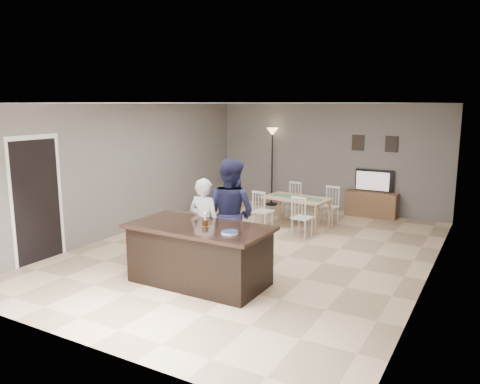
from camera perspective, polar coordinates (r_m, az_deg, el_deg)
The scene contains 14 objects.
floor at distance 8.75m, azimuth 1.80°, elevation -7.18°, with size 8.00×8.00×0.00m, color #D1AD86.
room_shell at distance 8.39m, azimuth 1.87°, elevation 3.79°, with size 8.00×8.00×8.00m.
kitchen_island at distance 7.14m, azimuth -4.96°, elevation -7.56°, with size 2.15×1.10×0.90m.
tv_console at distance 11.71m, azimuth 15.72°, elevation -1.45°, with size 1.20×0.40×0.60m, color brown.
television at distance 11.68m, azimuth 15.94°, elevation 1.31°, with size 0.91×0.12×0.53m, color black.
tv_screen_glow at distance 11.60m, azimuth 15.85°, elevation 1.29°, with size 0.78×0.78×0.00m, color orange.
picture_frames at distance 11.71m, azimuth 16.09°, elevation 5.71°, with size 1.10×0.02×0.38m.
doorway at distance 8.64m, azimuth -23.60°, elevation 0.28°, with size 0.00×2.10×2.65m.
woman at distance 7.64m, azimuth -4.36°, elevation -3.94°, with size 0.55×0.36×1.52m, color silver.
man at distance 7.68m, azimuth -1.17°, elevation -2.66°, with size 0.89×0.69×1.83m, color #1A1B3A.
birthday_cake at distance 6.98m, azimuth -4.29°, elevation -3.77°, with size 0.13×0.13×0.20m.
plate_stack at distance 6.56m, azimuth -1.27°, elevation -4.95°, with size 0.24×0.24×0.04m.
dining_table at distance 10.36m, azimuth 6.93°, elevation -1.28°, with size 1.53×1.74×0.86m.
floor_lamp at distance 12.43m, azimuth 3.95°, elevation 5.68°, with size 0.31×0.31×2.06m.
Camera 1 is at (3.85, -7.38, 2.69)m, focal length 35.00 mm.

